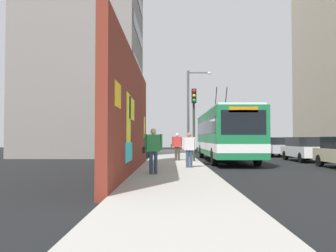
# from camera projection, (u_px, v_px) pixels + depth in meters

# --- Properties ---
(ground_plane) EXTENTS (80.00, 80.00, 0.00)m
(ground_plane) POSITION_uv_depth(u_px,v_px,m) (203.00, 166.00, 19.16)
(ground_plane) COLOR black
(sidewalk_slab) EXTENTS (48.00, 3.20, 0.15)m
(sidewalk_slab) POSITION_uv_depth(u_px,v_px,m) (173.00, 165.00, 19.17)
(sidewalk_slab) COLOR #9E9B93
(sidewalk_slab) RESTS_ON ground_plane
(graffiti_wall) EXTENTS (12.92, 0.32, 4.82)m
(graffiti_wall) POSITION_uv_depth(u_px,v_px,m) (132.00, 116.00, 14.72)
(graffiti_wall) COLOR maroon
(graffiti_wall) RESTS_ON ground_plane
(building_far_left) EXTENTS (10.24, 9.30, 19.77)m
(building_far_left) POSITION_uv_depth(u_px,v_px,m) (85.00, 43.00, 31.06)
(building_far_left) COLOR gray
(building_far_left) RESTS_ON ground_plane
(city_bus) EXTENTS (12.01, 2.63, 5.05)m
(city_bus) POSITION_uv_depth(u_px,v_px,m) (225.00, 133.00, 23.09)
(city_bus) COLOR #19723F
(city_bus) RESTS_ON ground_plane
(parked_car_white) EXTENTS (4.49, 1.75, 1.58)m
(parked_car_white) POSITION_uv_depth(u_px,v_px,m) (304.00, 149.00, 23.11)
(parked_car_white) COLOR white
(parked_car_white) RESTS_ON ground_plane
(parked_car_silver) EXTENTS (4.12, 1.76, 1.58)m
(parked_car_silver) POSITION_uv_depth(u_px,v_px,m) (276.00, 146.00, 29.33)
(parked_car_silver) COLOR #B7B7BC
(parked_car_silver) RESTS_ON ground_plane
(pedestrian_near_wall) EXTENTS (0.23, 0.76, 1.73)m
(pedestrian_near_wall) POSITION_uv_depth(u_px,v_px,m) (153.00, 147.00, 13.42)
(pedestrian_near_wall) COLOR #2D3F59
(pedestrian_near_wall) RESTS_ON sidewalk_slab
(pedestrian_midblock) EXTENTS (0.22, 0.74, 1.66)m
(pedestrian_midblock) POSITION_uv_depth(u_px,v_px,m) (177.00, 144.00, 21.69)
(pedestrian_midblock) COLOR #3F3326
(pedestrian_midblock) RESTS_ON sidewalk_slab
(pedestrian_at_curb) EXTENTS (0.22, 0.66, 1.61)m
(pedestrian_at_curb) POSITION_uv_depth(u_px,v_px,m) (189.00, 147.00, 16.44)
(pedestrian_at_curb) COLOR #2D3F59
(pedestrian_at_curb) RESTS_ON sidewalk_slab
(traffic_light) EXTENTS (0.49, 0.28, 4.30)m
(traffic_light) POSITION_uv_depth(u_px,v_px,m) (194.00, 112.00, 20.96)
(traffic_light) COLOR #2D382D
(traffic_light) RESTS_ON sidewalk_slab
(street_lamp) EXTENTS (0.44, 1.78, 6.29)m
(street_lamp) POSITION_uv_depth(u_px,v_px,m) (191.00, 107.00, 25.75)
(street_lamp) COLOR #4C4C51
(street_lamp) RESTS_ON sidewalk_slab
(curbside_puddle) EXTENTS (1.88, 1.88, 0.00)m
(curbside_puddle) POSITION_uv_depth(u_px,v_px,m) (211.00, 164.00, 20.64)
(curbside_puddle) COLOR black
(curbside_puddle) RESTS_ON ground_plane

